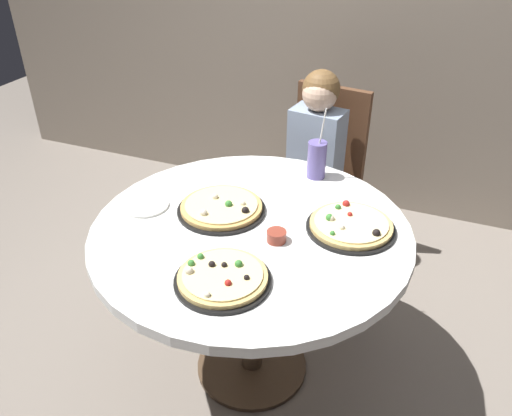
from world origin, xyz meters
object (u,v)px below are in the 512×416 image
object	(u,v)px
chair_wooden	(322,167)
sauce_bowl	(277,236)
pizza_pepperoni	(222,208)
plate_small	(146,205)
pizza_cheese	(351,226)
soda_cup	(317,159)
diner_child	(308,189)
dining_table	(251,249)
pizza_veggie	(222,278)

from	to	relation	value
chair_wooden	sauce_bowl	xyz separation A→B (m)	(0.11, -1.03, 0.24)
pizza_pepperoni	plate_small	size ratio (longest dim) A/B	1.88
chair_wooden	pizza_cheese	world-z (taller)	chair_wooden
pizza_cheese	soda_cup	xyz separation A→B (m)	(-0.23, 0.34, 0.06)
chair_wooden	plate_small	bearing A→B (deg)	-114.00
diner_child	sauce_bowl	xyz separation A→B (m)	(0.13, -0.85, 0.29)
dining_table	sauce_bowl	world-z (taller)	sauce_bowl
diner_child	pizza_pepperoni	size ratio (longest dim) A/B	3.19
chair_wooden	diner_child	distance (m)	0.19
pizza_veggie	pizza_cheese	size ratio (longest dim) A/B	0.95
chair_wooden	sauce_bowl	bearing A→B (deg)	-84.17
chair_wooden	pizza_pepperoni	distance (m)	0.97
pizza_pepperoni	plate_small	distance (m)	0.30
pizza_veggie	pizza_pepperoni	size ratio (longest dim) A/B	0.91
chair_wooden	pizza_cheese	size ratio (longest dim) A/B	2.93
dining_table	pizza_veggie	distance (m)	0.34
pizza_veggie	sauce_bowl	xyz separation A→B (m)	(0.08, 0.27, 0.00)
dining_table	diner_child	xyz separation A→B (m)	(-0.01, 0.80, -0.16)
pizza_pepperoni	soda_cup	world-z (taller)	soda_cup
pizza_cheese	plate_small	bearing A→B (deg)	-169.67
pizza_veggie	plate_small	world-z (taller)	pizza_veggie
sauce_bowl	plate_small	distance (m)	0.55
diner_child	pizza_cheese	size ratio (longest dim) A/B	3.33
diner_child	pizza_veggie	size ratio (longest dim) A/B	3.51
pizza_veggie	pizza_cheese	xyz separation A→B (m)	(0.31, 0.44, 0.00)
pizza_pepperoni	plate_small	bearing A→B (deg)	-165.06
pizza_veggie	soda_cup	distance (m)	0.79
dining_table	chair_wooden	size ratio (longest dim) A/B	1.24
dining_table	chair_wooden	distance (m)	0.99
dining_table	diner_child	bearing A→B (deg)	90.77
dining_table	soda_cup	bearing A→B (deg)	76.26
pizza_pepperoni	soda_cup	xyz separation A→B (m)	(0.26, 0.41, 0.06)
pizza_cheese	pizza_pepperoni	size ratio (longest dim) A/B	0.96
soda_cup	plate_small	bearing A→B (deg)	-138.41
dining_table	sauce_bowl	size ratio (longest dim) A/B	16.79
dining_table	pizza_veggie	world-z (taller)	pizza_veggie
plate_small	pizza_veggie	bearing A→B (deg)	-32.23
pizza_veggie	chair_wooden	bearing A→B (deg)	91.02
diner_child	pizza_pepperoni	xyz separation A→B (m)	(-0.13, -0.75, 0.28)
pizza_cheese	pizza_pepperoni	distance (m)	0.49
dining_table	sauce_bowl	bearing A→B (deg)	-23.38
pizza_pepperoni	sauce_bowl	xyz separation A→B (m)	(0.26, -0.10, 0.00)
soda_cup	plate_small	distance (m)	0.73
chair_wooden	sauce_bowl	distance (m)	1.06
soda_cup	sauce_bowl	size ratio (longest dim) A/B	4.39
soda_cup	sauce_bowl	world-z (taller)	soda_cup
pizza_veggie	sauce_bowl	bearing A→B (deg)	73.15
pizza_pepperoni	plate_small	world-z (taller)	pizza_pepperoni
pizza_pepperoni	soda_cup	bearing A→B (deg)	57.89
chair_wooden	pizza_pepperoni	xyz separation A→B (m)	(-0.16, -0.93, 0.24)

